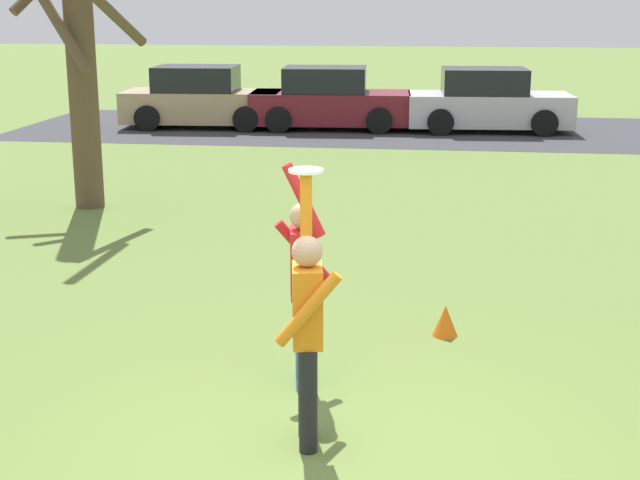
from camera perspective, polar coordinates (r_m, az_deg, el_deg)
ground_plane at (r=7.21m, az=-0.21°, el=-12.81°), size 120.00×120.00×0.00m
person_catcher at (r=6.93m, az=-0.78°, el=-5.11°), size 0.49×0.57×2.08m
person_defender at (r=8.01m, az=-1.03°, el=-2.38°), size 0.50×0.60×2.04m
frisbee_disc at (r=6.86m, az=-0.87°, el=4.29°), size 0.26×0.26×0.02m
parked_car_tan at (r=24.90m, az=-7.30°, el=8.57°), size 4.21×2.24×1.59m
parked_car_maroon at (r=24.37m, az=0.57°, el=8.56°), size 4.21×2.24×1.59m
parked_car_silver at (r=24.32m, az=10.25°, el=8.31°), size 4.21×2.24×1.59m
parking_strip at (r=24.41m, az=1.18°, el=6.85°), size 16.65×6.40×0.01m
bare_tree_tall at (r=15.37m, az=-14.48°, el=11.40°), size 2.10×2.08×5.58m
field_cone_orange at (r=9.51m, az=7.70°, el=-4.92°), size 0.26×0.26×0.32m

